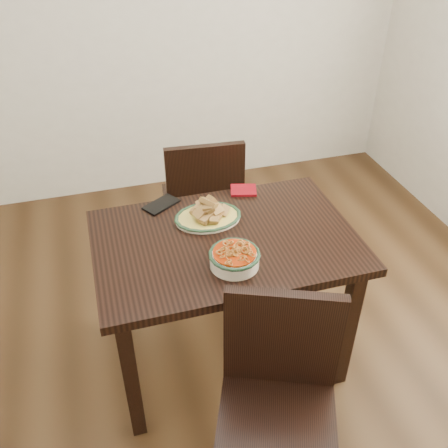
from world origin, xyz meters
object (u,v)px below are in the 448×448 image
object	(u,v)px
chair_far	(203,199)
smartphone	(161,204)
chair_near	(278,393)
dining_table	(225,257)
fish_plate	(208,211)
noodle_bowl	(235,257)

from	to	relation	value
chair_far	smartphone	size ratio (longest dim) A/B	5.33
chair_near	smartphone	distance (m)	1.01
dining_table	smartphone	size ratio (longest dim) A/B	6.71
fish_plate	noodle_bowl	bearing A→B (deg)	-86.37
chair_near	noodle_bowl	bearing A→B (deg)	116.82
fish_plate	smartphone	xyz separation A→B (m)	(-0.18, 0.17, -0.04)
fish_plate	smartphone	bearing A→B (deg)	136.67
chair_far	chair_near	distance (m)	1.33
chair_far	chair_near	world-z (taller)	same
fish_plate	smartphone	distance (m)	0.25
chair_far	dining_table	bearing A→B (deg)	88.71
chair_far	noodle_bowl	bearing A→B (deg)	88.96
fish_plate	smartphone	size ratio (longest dim) A/B	1.76
dining_table	fish_plate	distance (m)	0.22
smartphone	dining_table	bearing A→B (deg)	-88.58
chair_far	noodle_bowl	size ratio (longest dim) A/B	4.31
dining_table	chair_far	world-z (taller)	chair_far
noodle_bowl	smartphone	size ratio (longest dim) A/B	1.24
dining_table	noodle_bowl	distance (m)	0.24
chair_near	noodle_bowl	world-z (taller)	chair_near
dining_table	fish_plate	size ratio (longest dim) A/B	3.81
fish_plate	noodle_bowl	world-z (taller)	fish_plate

